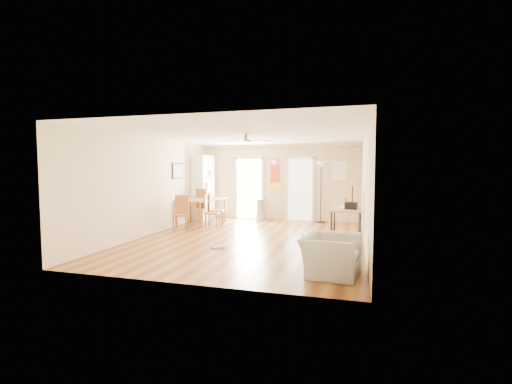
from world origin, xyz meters
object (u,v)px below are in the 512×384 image
(printer, at_px, (351,205))
(dining_chair_far, at_px, (205,205))
(torchiere_lamp, at_px, (321,192))
(armchair, at_px, (331,255))
(trash_can, at_px, (261,209))
(dining_chair_right_a, at_px, (217,209))
(dining_chair_near, at_px, (181,213))
(wastebasket_a, at_px, (308,241))
(wastebasket_b, at_px, (324,249))
(bookshelf, at_px, (203,188))
(computer_desk, at_px, (346,223))
(dining_table, at_px, (202,211))
(dining_chair_right_b, at_px, (212,211))

(printer, bearing_deg, dining_chair_far, 163.87)
(torchiere_lamp, relative_size, armchair, 1.96)
(trash_can, bearing_deg, torchiere_lamp, 0.57)
(dining_chair_right_a, distance_m, dining_chair_near, 1.26)
(wastebasket_a, distance_m, wastebasket_b, 0.85)
(bookshelf, bearing_deg, computer_desk, -24.16)
(armchair, bearing_deg, trash_can, 34.62)
(dining_table, xyz_separation_m, dining_chair_far, (-0.14, 0.58, 0.14))
(trash_can, height_order, armchair, trash_can)
(wastebasket_b, height_order, armchair, armchair)
(bookshelf, distance_m, computer_desk, 5.31)
(trash_can, bearing_deg, wastebasket_a, -60.62)
(bookshelf, height_order, printer, bookshelf)
(bookshelf, height_order, armchair, bookshelf)
(torchiere_lamp, bearing_deg, wastebasket_a, -89.22)
(dining_table, relative_size, dining_chair_right_a, 1.58)
(dining_chair_right_b, distance_m, trash_can, 2.07)
(dining_chair_far, bearing_deg, computer_desk, 173.57)
(armchair, bearing_deg, computer_desk, 5.41)
(dining_table, height_order, armchair, dining_table)
(dining_chair_right_a, height_order, armchair, dining_chair_right_a)
(trash_can, height_order, printer, printer)
(computer_desk, distance_m, printer, 0.52)
(trash_can, xyz_separation_m, computer_desk, (2.90, -2.49, 0.03))
(dining_table, distance_m, dining_chair_near, 1.18)
(dining_chair_far, relative_size, computer_desk, 0.74)
(dining_chair_far, bearing_deg, printer, 172.12)
(computer_desk, xyz_separation_m, armchair, (-0.18, -3.12, -0.06))
(dining_chair_right_a, relative_size, dining_chair_near, 1.04)
(dining_chair_far, bearing_deg, dining_table, 117.41)
(bookshelf, relative_size, printer, 6.78)
(wastebasket_a, bearing_deg, printer, 48.10)
(dining_chair_right_b, bearing_deg, wastebasket_a, -129.15)
(computer_desk, relative_size, printer, 4.49)
(dining_chair_near, relative_size, dining_chair_far, 0.90)
(dining_chair_far, height_order, torchiere_lamp, torchiere_lamp)
(armchair, bearing_deg, dining_chair_right_a, 50.78)
(wastebasket_a, relative_size, wastebasket_b, 0.92)
(torchiere_lamp, bearing_deg, printer, -69.95)
(computer_desk, bearing_deg, printer, -57.28)
(dining_chair_right_a, xyz_separation_m, torchiere_lamp, (3.07, 1.46, 0.48))
(bookshelf, relative_size, wastebasket_b, 6.66)
(dining_chair_right_b, bearing_deg, armchair, -143.12)
(trash_can, relative_size, wastebasket_b, 2.21)
(trash_can, distance_m, torchiere_lamp, 2.13)
(dining_chair_right_a, bearing_deg, wastebasket_a, -139.91)
(computer_desk, bearing_deg, dining_chair_right_a, 165.14)
(dining_chair_right_b, bearing_deg, dining_table, 43.01)
(trash_can, relative_size, computer_desk, 0.50)
(dining_chair_near, distance_m, torchiere_lamp, 4.55)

